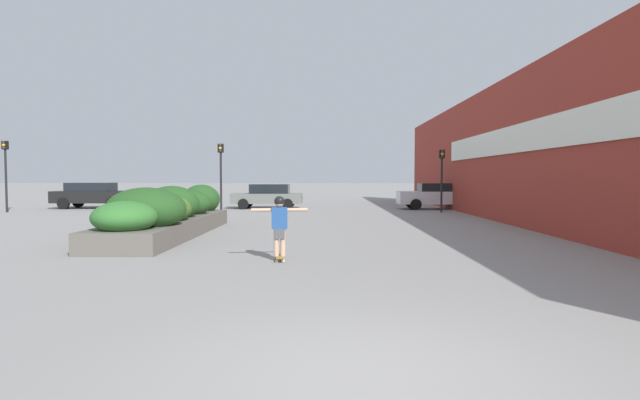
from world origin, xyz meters
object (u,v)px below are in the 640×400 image
skateboarder (279,220)px  car_leftmost (94,195)px  car_center_left (439,195)px  traffic_light_far_left (5,164)px  skateboard (280,257)px  traffic_light_right (442,170)px  traffic_light_left (221,166)px  car_center_right (268,196)px

skateboarder → car_leftmost: (-12.85, 18.47, -0.10)m
car_center_left → traffic_light_far_left: traffic_light_far_left is taller
skateboard → traffic_light_far_left: bearing=129.2°
skateboard → traffic_light_far_left: size_ratio=0.20×
skateboard → traffic_light_right: (7.09, 15.24, 2.19)m
traffic_light_right → traffic_light_left: bearing=-177.0°
skateboarder → car_center_right: skateboarder is taller
skateboarder → car_center_left: bearing=59.8°
skateboard → traffic_light_left: size_ratio=0.21×
skateboard → traffic_light_left: (-4.42, 14.65, 2.36)m
car_center_left → traffic_light_right: 3.18m
skateboard → traffic_light_left: traffic_light_left is taller
car_center_right → traffic_light_right: 10.21m
car_leftmost → car_center_left: 20.45m
skateboard → car_leftmost: (-12.85, 18.47, 0.74)m
skateboard → car_leftmost: bearing=117.4°
car_center_left → car_center_right: car_center_left is taller
skateboarder → car_center_right: size_ratio=0.32×
skateboarder → traffic_light_right: traffic_light_right is taller
car_center_right → traffic_light_left: bearing=153.2°
traffic_light_left → traffic_light_far_left: bearing=178.4°
traffic_light_right → traffic_light_far_left: bearing=-179.3°
car_leftmost → skateboard: bearing=34.8°
skateboard → traffic_light_far_left: (-15.84, 14.97, 2.47)m
traffic_light_right → skateboarder: bearing=-115.0°
traffic_light_right → traffic_light_far_left: size_ratio=0.88×
traffic_light_right → car_center_left: bearing=79.8°
car_center_right → traffic_light_left: traffic_light_left is taller
skateboarder → traffic_light_right: 16.87m
traffic_light_right → skateboard: bearing=-115.0°
traffic_light_far_left → car_leftmost: bearing=49.5°
car_leftmost → traffic_light_right: traffic_light_right is taller
car_center_left → traffic_light_far_left: size_ratio=1.25×
car_leftmost → traffic_light_far_left: traffic_light_far_left is taller
car_leftmost → car_center_left: bearing=88.7°
skateboard → traffic_light_right: traffic_light_right is taller
skateboarder → car_center_left: size_ratio=0.29×
skateboard → skateboarder: (-0.00, 0.00, 0.84)m
car_leftmost → traffic_light_far_left: bearing=-40.5°
traffic_light_left → traffic_light_far_left: size_ratio=0.95×
skateboarder → traffic_light_far_left: bearing=129.2°
car_leftmost → car_center_left: (20.44, -0.45, -0.02)m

